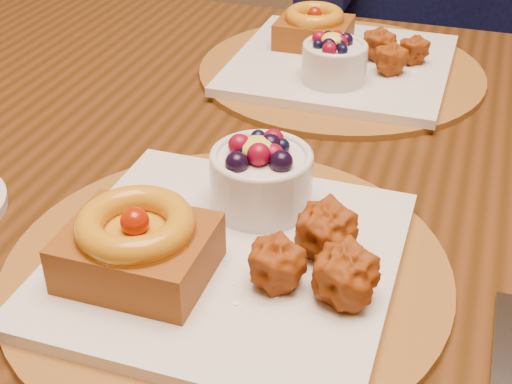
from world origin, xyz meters
The scene contains 4 objects.
dining_table centered at (-0.08, 0.01, 0.68)m, with size 1.60×0.90×0.76m.
place_setting_near centered at (-0.08, -0.21, 0.78)m, with size 0.38×0.38×0.09m.
place_setting_far centered at (-0.08, 0.22, 0.78)m, with size 0.38×0.38×0.08m.
chair_far centered at (0.03, 0.82, 0.48)m, with size 0.50×0.50×0.86m.
Camera 1 is at (0.10, -0.66, 1.14)m, focal length 50.00 mm.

